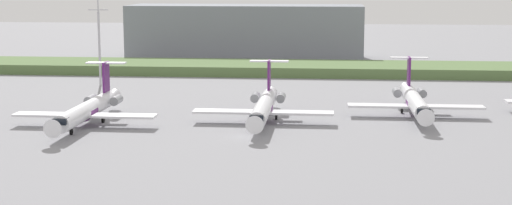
{
  "coord_description": "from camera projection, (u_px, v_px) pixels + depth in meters",
  "views": [
    {
      "loc": [
        11.8,
        -108.38,
        23.3
      ],
      "look_at": [
        0.0,
        13.33,
        3.0
      ],
      "focal_mm": 52.77,
      "sensor_mm": 36.0,
      "label": 1
    }
  ],
  "objects": [
    {
      "name": "grass_berm",
      "position": [
        281.0,
        68.0,
        186.35
      ],
      "size": [
        320.0,
        20.0,
        2.4
      ],
      "primitive_type": "cube",
      "color": "#597542",
      "rests_on": "ground"
    },
    {
      "name": "regional_jet_fourth",
      "position": [
        414.0,
        101.0,
        128.64
      ],
      "size": [
        22.81,
        31.0,
        9.0
      ],
      "color": "white",
      "rests_on": "ground"
    },
    {
      "name": "regional_jet_third",
      "position": [
        264.0,
        106.0,
        123.08
      ],
      "size": [
        22.81,
        31.0,
        9.0
      ],
      "color": "white",
      "rests_on": "ground"
    },
    {
      "name": "regional_jet_second",
      "position": [
        88.0,
        109.0,
        120.34
      ],
      "size": [
        22.81,
        31.0,
        9.0
      ],
      "color": "white",
      "rests_on": "ground"
    },
    {
      "name": "ground_plane",
      "position": [
        265.0,
        104.0,
        140.82
      ],
      "size": [
        500.0,
        500.0,
        0.0
      ],
      "primitive_type": "plane",
      "color": "gray"
    },
    {
      "name": "distant_hangar",
      "position": [
        246.0,
        32.0,
        219.12
      ],
      "size": [
        67.48,
        20.22,
        15.54
      ],
      "primitive_type": "cube",
      "color": "gray",
      "rests_on": "ground"
    },
    {
      "name": "antenna_mast",
      "position": [
        99.0,
        38.0,
        163.79
      ],
      "size": [
        4.4,
        0.5,
        25.23
      ],
      "color": "#B2B2B7",
      "rests_on": "ground"
    }
  ]
}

